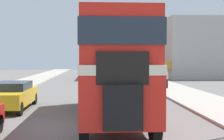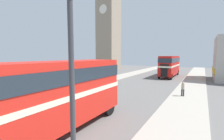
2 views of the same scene
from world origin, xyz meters
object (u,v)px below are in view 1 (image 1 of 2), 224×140
bus_distant (106,58)px  car_parked_mid (12,95)px  double_decker_bus (112,61)px  pedestrian_walking (166,78)px

bus_distant → car_parked_mid: bearing=-102.9°
car_parked_mid → bus_distant: bearing=77.1°
bus_distant → double_decker_bus: bearing=-91.8°
car_parked_mid → pedestrian_walking: 13.69m
double_decker_bus → car_parked_mid: size_ratio=2.21×
bus_distant → car_parked_mid: bus_distant is taller
car_parked_mid → double_decker_bus: bearing=-28.5°
double_decker_bus → bus_distant: (0.88, 27.85, 0.14)m
double_decker_bus → bus_distant: size_ratio=0.94×
bus_distant → pedestrian_walking: 16.57m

